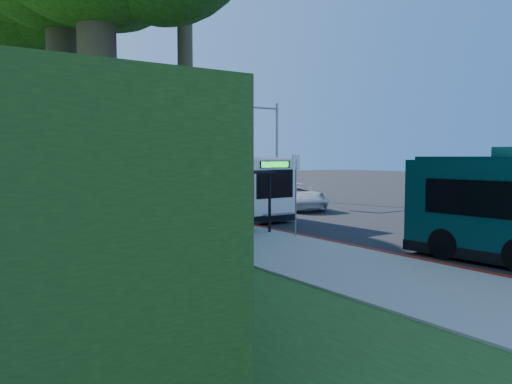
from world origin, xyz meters
TOP-DOWN VIEW (x-y plane):
  - ground at (0.00, 0.00)m, footprint 140.00×140.00m
  - sidewalk at (-7.30, 0.00)m, footprint 4.50×70.00m
  - red_curb at (-5.00, -4.00)m, footprint 0.25×30.00m
  - grass_verge at (-13.00, 5.00)m, footprint 8.00×70.00m
  - bus_shelter at (-7.26, -2.86)m, footprint 3.20×1.51m
  - stop_sign_pole at (-5.40, -5.00)m, footprint 0.35×0.06m
  - traffic_signal_pole at (3.78, 10.00)m, footprint 4.10×0.30m
  - tree_2 at (-11.89, 15.98)m, footprint 8.82×8.40m
  - white_bus at (-3.80, 4.41)m, footprint 2.71×11.32m
  - pickup at (1.33, 3.74)m, footprint 3.86×6.09m

SIDE VIEW (x-z plane):
  - ground at x=0.00m, z-range 0.00..0.00m
  - grass_verge at x=-13.00m, z-range 0.00..0.06m
  - sidewalk at x=-7.30m, z-range 0.00..0.12m
  - red_curb at x=-5.00m, z-range 0.00..0.13m
  - pickup at x=1.33m, z-range 0.00..1.57m
  - white_bus at x=-3.80m, z-range -0.04..3.32m
  - bus_shelter at x=-7.26m, z-range 0.53..3.08m
  - stop_sign_pole at x=-5.40m, z-range 0.50..3.67m
  - traffic_signal_pole at x=3.78m, z-range 0.92..7.92m
  - tree_2 at x=-11.89m, z-range 2.92..18.04m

